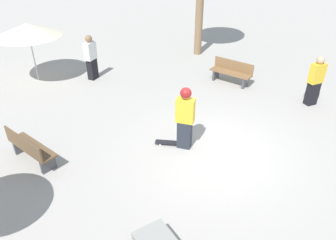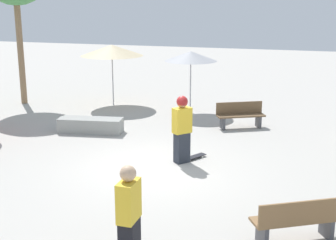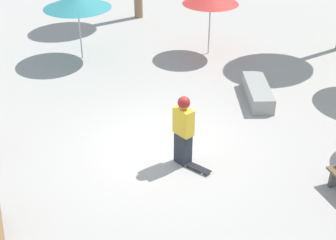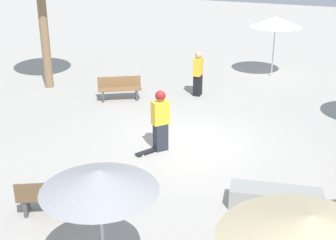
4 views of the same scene
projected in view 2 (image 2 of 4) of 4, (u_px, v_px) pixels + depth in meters
ground_plane at (154, 168)px, 11.94m from camera, size 60.00×60.00×0.00m
skater_main at (182, 127)px, 12.13m from camera, size 0.53×0.51×1.79m
skateboard at (194, 157)px, 12.60m from camera, size 0.79×0.58×0.07m
concrete_ledge at (91, 125)px, 15.06m from camera, size 0.95×2.13×0.47m
bench_near at (240, 115)px, 15.58m from camera, size 1.13×1.62×0.85m
bench_far at (297, 220)px, 8.19m from camera, size 1.18×1.61×0.85m
shade_umbrella_grey at (191, 56)px, 17.28m from camera, size 1.95×1.95×2.31m
shade_umbrella_tan at (112, 50)px, 18.45m from camera, size 2.48×2.48×2.44m
bystander_watching at (129, 217)px, 7.38m from camera, size 0.47×0.26×1.71m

